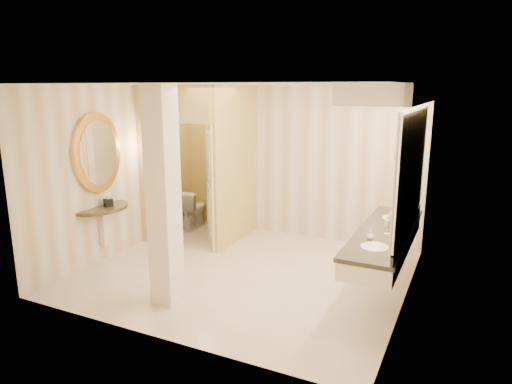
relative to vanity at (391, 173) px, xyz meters
The scene contains 16 objects.
floor 2.57m from the vanity, behind, with size 4.50×4.50×0.00m, color white.
ceiling 2.26m from the vanity, behind, with size 4.50×4.50×0.00m, color silver.
wall_back 2.73m from the vanity, 136.88° to the left, with size 4.50×0.02×2.70m, color silver.
wall_front 2.93m from the vanity, 132.68° to the right, with size 4.50×0.02×2.70m, color silver.
wall_left 4.24m from the vanity, behind, with size 0.02×4.00×2.70m, color silver.
wall_right 0.42m from the vanity, 28.45° to the right, with size 0.02×4.00×2.70m, color silver.
toilet_closet 3.23m from the vanity, 165.29° to the left, with size 1.50×1.55×2.70m.
wall_sconce 3.92m from the vanity, behind, with size 0.14×0.14×0.42m.
vanity is the anchor object (origin of this frame).
console_shelf 4.25m from the vanity, behind, with size 0.93×0.93×1.92m.
pillar 2.81m from the vanity, 150.22° to the right, with size 0.31×0.31×2.70m, color white.
tissue_box 4.19m from the vanity, behind, with size 0.12×0.12×0.12m, color black.
toilet 4.33m from the vanity, 160.15° to the left, with size 0.42×0.73×0.75m, color white.
soap_bottle_a 0.71m from the vanity, 102.61° to the left, with size 0.06×0.06×0.13m, color beige.
soap_bottle_b 0.83m from the vanity, 106.45° to the right, with size 0.09×0.09×0.11m, color silver.
soap_bottle_c 0.72m from the vanity, 94.13° to the left, with size 0.07×0.07×0.19m, color #C6B28C.
Camera 1 is at (2.87, -5.57, 2.66)m, focal length 32.00 mm.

